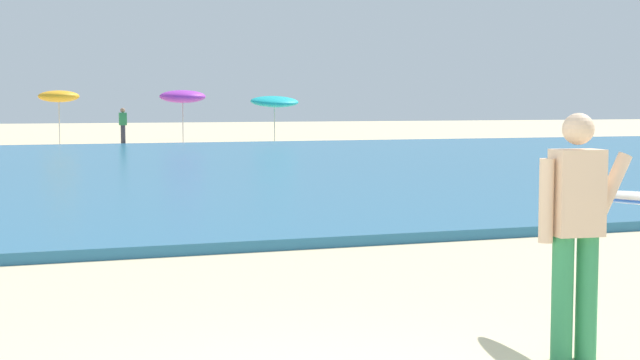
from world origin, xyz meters
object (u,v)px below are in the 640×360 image
Objects in this scene: beach_umbrella_3 at (59,96)px; beachgoer_near_row_left at (123,125)px; surfer_with_board at (605,214)px; beach_umbrella_5 at (274,102)px; beach_umbrella_4 at (183,97)px.

beach_umbrella_3 reaches higher than beachgoer_near_row_left.
beach_umbrella_3 reaches higher than surfer_with_board.
surfer_with_board is at bearing -103.05° from beach_umbrella_5.
beach_umbrella_5 is (4.25, -0.03, -0.22)m from beach_umbrella_4.
beachgoer_near_row_left is (-2.73, -0.69, -1.23)m from beach_umbrella_4.
beach_umbrella_5 is 7.08m from beachgoer_near_row_left.
surfer_with_board is 36.72m from beach_umbrella_5.
beach_umbrella_4 reaches higher than beach_umbrella_3.
beachgoer_near_row_left is at bearing 87.86° from surfer_with_board.
beach_umbrella_3 is 9.55m from beach_umbrella_5.
beach_umbrella_5 reaches higher than surfer_with_board.
beach_umbrella_4 is 1.06× the size of beach_umbrella_5.
beach_umbrella_4 is at bearing 83.55° from surfer_with_board.
beach_umbrella_3 is at bearing 175.38° from beach_umbrella_4.
beach_umbrella_3 is 5.30m from beach_umbrella_4.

